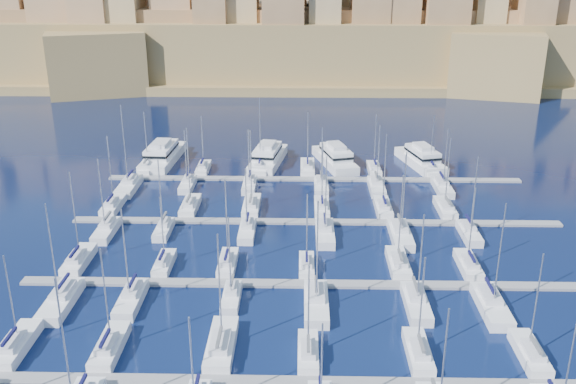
{
  "coord_description": "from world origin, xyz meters",
  "views": [
    {
      "loc": [
        -2.54,
        -91.62,
        44.18
      ],
      "look_at": [
        -4.71,
        6.0,
        7.18
      ],
      "focal_mm": 40.0,
      "sensor_mm": 36.0,
      "label": 1
    }
  ],
  "objects_px": {
    "motor_yacht_c": "(335,157)",
    "motor_yacht_b": "(268,156)",
    "sailboat_0": "(16,345)",
    "sailboat_4": "(418,352)",
    "motor_yacht_d": "(421,158)",
    "motor_yacht_a": "(162,155)",
    "sailboat_2": "(221,345)"
  },
  "relations": [
    {
      "from": "sailboat_2",
      "to": "motor_yacht_b",
      "type": "distance_m",
      "value": 70.25
    },
    {
      "from": "sailboat_4",
      "to": "motor_yacht_d",
      "type": "xyz_separation_m",
      "value": [
        12.36,
        70.51,
        1.0
      ]
    },
    {
      "from": "motor_yacht_c",
      "to": "motor_yacht_d",
      "type": "distance_m",
      "value": 18.65
    },
    {
      "from": "sailboat_0",
      "to": "motor_yacht_c",
      "type": "bearing_deg",
      "value": 59.99
    },
    {
      "from": "sailboat_4",
      "to": "motor_yacht_c",
      "type": "height_order",
      "value": "sailboat_4"
    },
    {
      "from": "sailboat_4",
      "to": "motor_yacht_a",
      "type": "relative_size",
      "value": 0.64
    },
    {
      "from": "motor_yacht_a",
      "to": "sailboat_2",
      "type": "bearing_deg",
      "value": -73.11
    },
    {
      "from": "motor_yacht_c",
      "to": "motor_yacht_d",
      "type": "relative_size",
      "value": 1.03
    },
    {
      "from": "sailboat_0",
      "to": "sailboat_2",
      "type": "bearing_deg",
      "value": 1.23
    },
    {
      "from": "sailboat_2",
      "to": "motor_yacht_a",
      "type": "relative_size",
      "value": 0.74
    },
    {
      "from": "sailboat_0",
      "to": "motor_yacht_d",
      "type": "distance_m",
      "value": 91.86
    },
    {
      "from": "sailboat_2",
      "to": "motor_yacht_b",
      "type": "xyz_separation_m",
      "value": [
        1.85,
        70.22,
        0.96
      ]
    },
    {
      "from": "sailboat_0",
      "to": "motor_yacht_b",
      "type": "xyz_separation_m",
      "value": [
        25.91,
        70.73,
        0.99
      ]
    },
    {
      "from": "motor_yacht_a",
      "to": "motor_yacht_b",
      "type": "relative_size",
      "value": 1.07
    },
    {
      "from": "motor_yacht_b",
      "to": "motor_yacht_c",
      "type": "relative_size",
      "value": 1.03
    },
    {
      "from": "sailboat_4",
      "to": "motor_yacht_d",
      "type": "bearing_deg",
      "value": 80.05
    },
    {
      "from": "sailboat_4",
      "to": "motor_yacht_d",
      "type": "relative_size",
      "value": 0.73
    },
    {
      "from": "sailboat_2",
      "to": "motor_yacht_d",
      "type": "bearing_deg",
      "value": 63.15
    },
    {
      "from": "sailboat_0",
      "to": "motor_yacht_c",
      "type": "height_order",
      "value": "sailboat_0"
    },
    {
      "from": "sailboat_4",
      "to": "motor_yacht_a",
      "type": "bearing_deg",
      "value": 121.72
    },
    {
      "from": "motor_yacht_a",
      "to": "motor_yacht_d",
      "type": "height_order",
      "value": "same"
    },
    {
      "from": "motor_yacht_a",
      "to": "motor_yacht_c",
      "type": "xyz_separation_m",
      "value": [
        38.15,
        -1.13,
        0.0
      ]
    },
    {
      "from": "motor_yacht_a",
      "to": "motor_yacht_c",
      "type": "distance_m",
      "value": 38.17
    },
    {
      "from": "sailboat_2",
      "to": "motor_yacht_a",
      "type": "height_order",
      "value": "sailboat_2"
    },
    {
      "from": "motor_yacht_c",
      "to": "motor_yacht_b",
      "type": "bearing_deg",
      "value": 178.66
    },
    {
      "from": "sailboat_2",
      "to": "sailboat_4",
      "type": "height_order",
      "value": "sailboat_2"
    },
    {
      "from": "sailboat_4",
      "to": "motor_yacht_d",
      "type": "distance_m",
      "value": 71.59
    },
    {
      "from": "sailboat_0",
      "to": "motor_yacht_d",
      "type": "height_order",
      "value": "sailboat_0"
    },
    {
      "from": "motor_yacht_a",
      "to": "motor_yacht_c",
      "type": "bearing_deg",
      "value": -1.7
    },
    {
      "from": "sailboat_2",
      "to": "motor_yacht_c",
      "type": "relative_size",
      "value": 0.82
    },
    {
      "from": "motor_yacht_a",
      "to": "motor_yacht_b",
      "type": "xyz_separation_m",
      "value": [
        23.4,
        -0.79,
        -0.0
      ]
    },
    {
      "from": "sailboat_4",
      "to": "motor_yacht_b",
      "type": "height_order",
      "value": "sailboat_4"
    }
  ]
}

